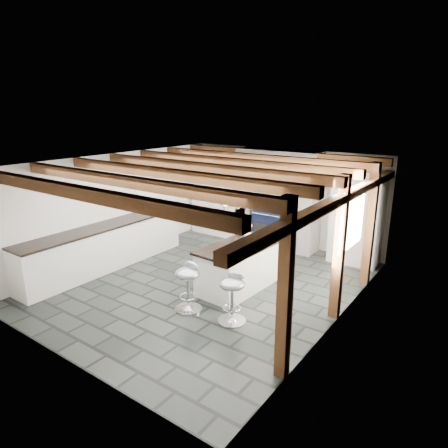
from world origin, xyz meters
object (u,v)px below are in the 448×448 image
Objects in this scene: bar_stool_far at (188,281)px; kitchen_island at (239,266)px; range_cooker at (276,227)px; bar_stool_near at (232,292)px.

kitchen_island is at bearing 85.27° from bar_stool_far.
range_cooker is 1.21× the size of bar_stool_near.
range_cooker is 2.55m from kitchen_island.
kitchen_island reaches higher than bar_stool_near.
range_cooker is 3.70m from bar_stool_far.
kitchen_island reaches higher than range_cooker.
kitchen_island is 2.08× the size of bar_stool_far.
bar_stool_far is at bearing 174.43° from bar_stool_near.
bar_stool_far is (0.39, -3.68, 0.05)m from range_cooker.
kitchen_island is (0.59, -2.48, -0.04)m from range_cooker.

